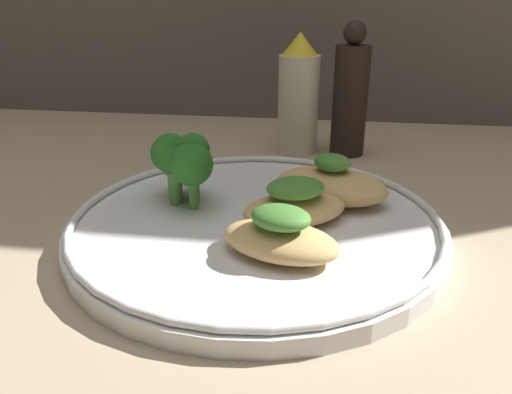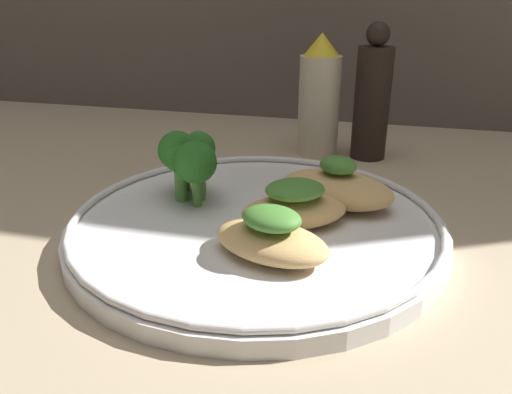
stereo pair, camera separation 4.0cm
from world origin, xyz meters
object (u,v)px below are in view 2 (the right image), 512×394
at_px(sauce_bottle, 319,98).
at_px(pepper_grinder, 372,99).
at_px(plate, 256,224).
at_px(broccoli_bunch, 189,158).

height_order(sauce_bottle, pepper_grinder, pepper_grinder).
bearing_deg(pepper_grinder, plate, -109.00).
bearing_deg(broccoli_bunch, plate, -22.89).
bearing_deg(sauce_bottle, pepper_grinder, 0.00).
distance_m(plate, sauce_bottle, 0.24).
relative_size(plate, broccoli_bunch, 4.69).
bearing_deg(sauce_bottle, broccoli_bunch, -113.05).
relative_size(sauce_bottle, pepper_grinder, 0.92).
height_order(broccoli_bunch, sauce_bottle, sauce_bottle).
bearing_deg(plate, pepper_grinder, 71.00).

